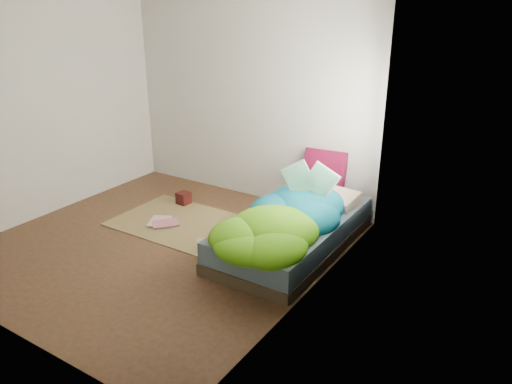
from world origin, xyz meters
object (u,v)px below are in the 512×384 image
pillow_magenta (325,171)px  floor_book_a (150,221)px  wooden_box (184,198)px  open_book (310,171)px  floor_book_b (164,220)px  bed (293,233)px

pillow_magenta → floor_book_a: bearing=-149.2°
wooden_box → floor_book_a: (0.03, -0.65, -0.06)m
open_book → floor_book_b: 1.91m
bed → open_book: open_book is taller
floor_book_a → wooden_box: bearing=67.2°
open_book → wooden_box: size_ratio=3.26×
bed → floor_book_a: 1.76m
bed → floor_book_a: size_ratio=6.45×
floor_book_a → open_book: bearing=-8.8°
wooden_box → floor_book_b: bearing=-74.2°
open_book → floor_book_a: open_book is taller
bed → wooden_box: size_ratio=13.29×
wooden_box → floor_book_a: wooden_box is taller
pillow_magenta → open_book: bearing=-84.5°
bed → floor_book_a: (-1.71, -0.37, -0.14)m
pillow_magenta → floor_book_b: pillow_magenta is taller
pillow_magenta → floor_book_a: pillow_magenta is taller
open_book → wooden_box: 1.97m
bed → wooden_box: (-1.74, 0.28, -0.08)m
wooden_box → floor_book_a: size_ratio=0.49×
pillow_magenta → wooden_box: size_ratio=3.25×
bed → floor_book_b: bed is taller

